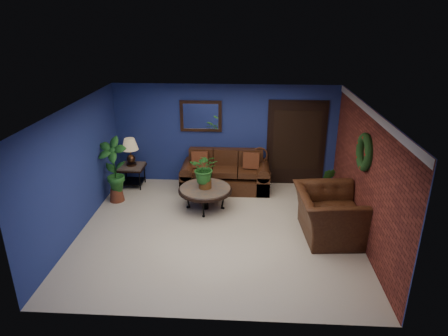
# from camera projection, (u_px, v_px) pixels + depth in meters

# --- Properties ---
(floor) EXTENTS (5.50, 5.50, 0.00)m
(floor) POSITION_uv_depth(u_px,v_px,m) (219.00, 230.00, 8.03)
(floor) COLOR beige
(floor) RESTS_ON ground
(wall_back) EXTENTS (5.50, 0.04, 2.50)m
(wall_back) POSITION_uv_depth(u_px,v_px,m) (225.00, 135.00, 9.89)
(wall_back) COLOR navy
(wall_back) RESTS_ON ground
(wall_left) EXTENTS (0.04, 5.00, 2.50)m
(wall_left) POSITION_uv_depth(u_px,v_px,m) (77.00, 170.00, 7.72)
(wall_left) COLOR navy
(wall_left) RESTS_ON ground
(wall_right_brick) EXTENTS (0.04, 5.00, 2.50)m
(wall_right_brick) POSITION_uv_depth(u_px,v_px,m) (365.00, 176.00, 7.42)
(wall_right_brick) COLOR maroon
(wall_right_brick) RESTS_ON ground
(ceiling) EXTENTS (5.50, 5.00, 0.02)m
(ceiling) POSITION_uv_depth(u_px,v_px,m) (218.00, 108.00, 7.11)
(ceiling) COLOR silver
(ceiling) RESTS_ON wall_back
(crown_molding) EXTENTS (0.03, 5.00, 0.14)m
(crown_molding) POSITION_uv_depth(u_px,v_px,m) (372.00, 114.00, 6.99)
(crown_molding) COLOR white
(crown_molding) RESTS_ON wall_right_brick
(wall_mirror) EXTENTS (1.02, 0.06, 0.77)m
(wall_mirror) POSITION_uv_depth(u_px,v_px,m) (201.00, 116.00, 9.72)
(wall_mirror) COLOR #452919
(wall_mirror) RESTS_ON wall_back
(closet_door) EXTENTS (1.44, 0.06, 2.18)m
(closet_door) POSITION_uv_depth(u_px,v_px,m) (296.00, 144.00, 9.85)
(closet_door) COLOR black
(closet_door) RESTS_ON wall_back
(wreath) EXTENTS (0.16, 0.72, 0.72)m
(wreath) POSITION_uv_depth(u_px,v_px,m) (365.00, 152.00, 7.31)
(wreath) COLOR black
(wreath) RESTS_ON wall_right_brick
(sofa) EXTENTS (2.14, 0.92, 0.96)m
(sofa) POSITION_uv_depth(u_px,v_px,m) (226.00, 176.00, 9.85)
(sofa) COLOR #442713
(sofa) RESTS_ON ground
(coffee_table) EXTENTS (1.18, 1.18, 0.51)m
(coffee_table) POSITION_uv_depth(u_px,v_px,m) (205.00, 190.00, 8.75)
(coffee_table) COLOR #4D4843
(coffee_table) RESTS_ON ground
(end_table) EXTENTS (0.61, 0.61, 0.56)m
(end_table) POSITION_uv_depth(u_px,v_px,m) (132.00, 170.00, 9.90)
(end_table) COLOR #4D4843
(end_table) RESTS_ON ground
(table_lamp) EXTENTS (0.40, 0.40, 0.67)m
(table_lamp) POSITION_uv_depth(u_px,v_px,m) (130.00, 149.00, 9.70)
(table_lamp) COLOR #452919
(table_lamp) RESTS_ON end_table
(side_chair) EXTENTS (0.49, 0.49, 1.02)m
(side_chair) POSITION_uv_depth(u_px,v_px,m) (260.00, 166.00, 9.75)
(side_chair) COLOR #512D17
(side_chair) RESTS_ON ground
(armchair) EXTENTS (1.35, 1.51, 0.92)m
(armchair) POSITION_uv_depth(u_px,v_px,m) (329.00, 214.00, 7.69)
(armchair) COLOR #442713
(armchair) RESTS_ON ground
(coffee_plant) EXTENTS (0.63, 0.55, 0.80)m
(coffee_plant) POSITION_uv_depth(u_px,v_px,m) (205.00, 169.00, 8.57)
(coffee_plant) COLOR brown
(coffee_plant) RESTS_ON coffee_table
(floor_plant) EXTENTS (0.44, 0.38, 0.84)m
(floor_plant) POSITION_uv_depth(u_px,v_px,m) (326.00, 184.00, 9.09)
(floor_plant) COLOR brown
(floor_plant) RESTS_ON ground
(tall_plant) EXTENTS (0.74, 0.57, 1.52)m
(tall_plant) POSITION_uv_depth(u_px,v_px,m) (114.00, 168.00, 8.98)
(tall_plant) COLOR brown
(tall_plant) RESTS_ON ground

